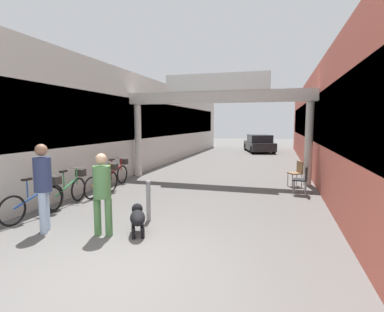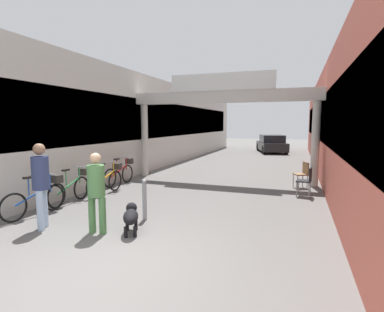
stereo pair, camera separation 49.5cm
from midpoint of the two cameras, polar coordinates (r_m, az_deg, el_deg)
ground_plane at (r=5.05m, az=-17.00°, el=-19.95°), size 80.00×80.00×0.00m
storefront_left at (r=16.63m, az=-11.26°, el=5.99°), size 3.00×26.00×4.32m
storefront_right at (r=14.99m, az=26.07°, el=5.46°), size 3.00×26.00×4.32m
arcade_sign_gateway at (r=11.60m, az=3.52°, el=9.64°), size 7.40×0.47×4.06m
pedestrian_with_dog at (r=6.20m, az=-18.97°, el=-6.00°), size 0.39×0.36×1.63m
pedestrian_companion at (r=6.86m, az=-28.42°, el=-4.33°), size 0.46×0.46×1.80m
dog_on_leash at (r=6.23m, az=-12.63°, el=-11.26°), size 0.58×0.79×0.56m
bicycle_blue_nearest at (r=8.05m, az=-29.02°, el=-7.26°), size 0.46×1.68×0.98m
bicycle_green_second at (r=8.92m, az=-23.77°, el=-5.74°), size 0.46×1.69×0.98m
bicycle_orange_third at (r=9.75m, az=-17.83°, el=-4.51°), size 0.46×1.69×0.98m
bicycle_red_farthest at (r=11.05m, az=-15.54°, el=-3.20°), size 0.46×1.69×0.98m
bollard_post_metal at (r=6.96m, az=-10.36°, el=-8.28°), size 0.10×0.10×0.93m
cafe_chair_black_nearer at (r=9.75m, az=18.99°, el=-3.94°), size 0.46×0.46×0.89m
cafe_chair_wood_farther at (r=11.01m, az=18.18°, el=-2.77°), size 0.53×0.53×0.89m
parked_car_black at (r=23.59m, az=12.09°, el=2.32°), size 2.72×4.32×1.33m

